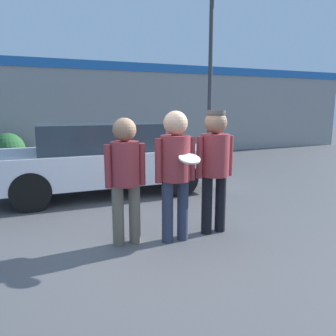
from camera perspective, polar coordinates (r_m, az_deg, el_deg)
ground_plane at (r=4.37m, az=-2.25°, el=-13.32°), size 56.00×56.00×0.00m
storefront_building at (r=11.97m, az=-15.69°, el=9.82°), size 24.00×0.22×3.37m
person_left at (r=4.17m, az=-7.43°, el=-0.49°), size 0.53×0.36×1.64m
person_middle_with_frisbee at (r=4.23m, az=1.32°, el=0.66°), size 0.56×0.60×1.73m
person_right at (r=4.58m, az=8.15°, el=1.46°), size 0.57×0.40×1.73m
parked_car_near at (r=6.96m, az=-11.48°, el=1.80°), size 4.55×1.92×1.45m
street_lamp at (r=10.15m, az=8.75°, el=19.81°), size 1.36×0.35×5.56m
shrub at (r=11.30m, az=-26.08°, el=2.97°), size 1.01×1.01×1.01m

